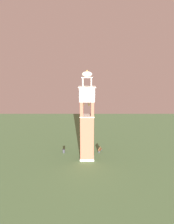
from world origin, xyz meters
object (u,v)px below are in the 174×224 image
object	(u,v)px
park_bench	(100,150)
trash_bin	(64,151)
clock_tower	(87,123)
lamp_post	(81,135)

from	to	relation	value
park_bench	trash_bin	world-z (taller)	park_bench
clock_tower	lamp_post	bearing A→B (deg)	-77.50
park_bench	lamp_post	distance (m)	6.03
park_bench	trash_bin	bearing A→B (deg)	4.22
clock_tower	lamp_post	size ratio (longest dim) A/B	4.76
lamp_post	trash_bin	distance (m)	5.93
park_bench	lamp_post	xyz separation A→B (m)	(4.37, -3.58, 2.11)
clock_tower	lamp_post	world-z (taller)	clock_tower
clock_tower	park_bench	xyz separation A→B (m)	(-2.87, -3.15, -6.97)
clock_tower	park_bench	world-z (taller)	clock_tower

